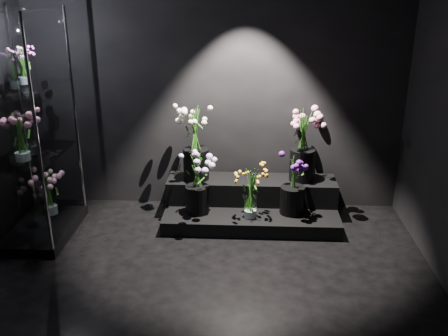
{
  "coord_description": "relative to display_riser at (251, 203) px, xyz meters",
  "views": [
    {
      "loc": [
        0.36,
        -3.21,
        2.39
      ],
      "look_at": [
        0.13,
        1.2,
        0.73
      ],
      "focal_mm": 40.0,
      "sensor_mm": 36.0,
      "label": 1
    }
  ],
  "objects": [
    {
      "name": "display_riser",
      "position": [
        0.0,
        0.0,
        0.0
      ],
      "size": [
        1.8,
        0.8,
        0.4
      ],
      "color": "black",
      "rests_on": "floor"
    },
    {
      "name": "bouquet_orange_bells",
      "position": [
        -0.01,
        -0.3,
        0.25
      ],
      "size": [
        0.3,
        0.3,
        0.53
      ],
      "rotation": [
        0.0,
        0.0,
        0.33
      ],
      "color": "white",
      "rests_on": "display_riser"
    },
    {
      "name": "bouquet_purple",
      "position": [
        0.41,
        -0.18,
        0.32
      ],
      "size": [
        0.43,
        0.43,
        0.61
      ],
      "rotation": [
        0.0,
        0.0,
        -0.35
      ],
      "color": "black",
      "rests_on": "display_riser"
    },
    {
      "name": "bouquet_case_base_pink",
      "position": [
        -2.09,
        -0.22,
        0.19
      ],
      "size": [
        0.39,
        0.39,
        0.48
      ],
      "rotation": [
        0.0,
        0.0,
        -0.38
      ],
      "color": "white",
      "rests_on": "display_case"
    },
    {
      "name": "bouquet_pink_roses",
      "position": [
        0.53,
        0.11,
        0.67
      ],
      "size": [
        0.37,
        0.37,
        0.76
      ],
      "rotation": [
        0.0,
        0.0,
        -0.01
      ],
      "color": "black",
      "rests_on": "display_riser"
    },
    {
      "name": "display_case",
      "position": [
        -2.08,
        -0.47,
        0.92
      ],
      "size": [
        0.59,
        0.99,
        2.17
      ],
      "color": "black",
      "rests_on": "floor"
    },
    {
      "name": "bouquet_lilac",
      "position": [
        -0.55,
        -0.21,
        0.34
      ],
      "size": [
        0.38,
        0.38,
        0.62
      ],
      "rotation": [
        0.0,
        0.0,
        0.09
      ],
      "color": "black",
      "rests_on": "display_riser"
    },
    {
      "name": "wall_front",
      "position": [
        -0.4,
        -3.64,
        1.23
      ],
      "size": [
        4.0,
        0.0,
        4.0
      ],
      "primitive_type": "plane",
      "rotation": [
        -1.57,
        0.0,
        0.0
      ],
      "color": "black",
      "rests_on": "floor"
    },
    {
      "name": "bouquet_case_magenta",
      "position": [
        -2.13,
        -0.34,
        1.51
      ],
      "size": [
        0.24,
        0.24,
        0.36
      ],
      "rotation": [
        0.0,
        0.0,
        -0.26
      ],
      "color": "white",
      "rests_on": "display_case"
    },
    {
      "name": "wall_back",
      "position": [
        -0.4,
        0.36,
        1.23
      ],
      "size": [
        4.0,
        0.0,
        4.0
      ],
      "primitive_type": "plane",
      "rotation": [
        1.57,
        0.0,
        0.0
      ],
      "color": "black",
      "rests_on": "floor"
    },
    {
      "name": "bouquet_case_pink",
      "position": [
        -2.1,
        -0.65,
        0.92
      ],
      "size": [
        0.31,
        0.31,
        0.45
      ],
      "rotation": [
        0.0,
        0.0,
        0.01
      ],
      "color": "white",
      "rests_on": "display_case"
    },
    {
      "name": "bouquet_cream_roses",
      "position": [
        -0.59,
        0.1,
        0.67
      ],
      "size": [
        0.47,
        0.47,
        0.8
      ],
      "rotation": [
        0.0,
        0.0,
        0.38
      ],
      "color": "black",
      "rests_on": "display_riser"
    },
    {
      "name": "floor",
      "position": [
        -0.4,
        -1.64,
        -0.17
      ],
      "size": [
        4.0,
        4.0,
        0.0
      ],
      "primitive_type": "plane",
      "color": "black",
      "rests_on": "ground"
    }
  ]
}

